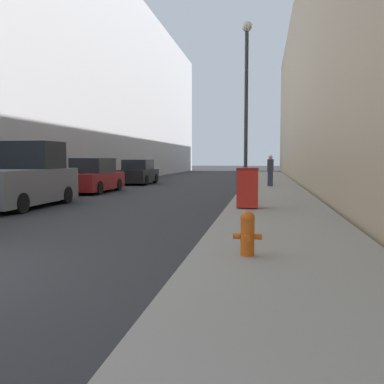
% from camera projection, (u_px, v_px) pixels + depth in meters
% --- Properties ---
extents(sidewalk_right, '(3.26, 60.00, 0.13)m').
position_uv_depth(sidewalk_right, '(272.00, 189.00, 22.49)').
color(sidewalk_right, gray).
rests_on(sidewalk_right, ground).
extents(building_left_glass, '(12.00, 60.00, 15.07)m').
position_uv_depth(building_left_glass, '(49.00, 82.00, 32.55)').
color(building_left_glass, '#BCBCC1').
rests_on(building_left_glass, ground).
extents(fire_hydrant, '(0.46, 0.35, 0.72)m').
position_uv_depth(fire_hydrant, '(247.00, 232.00, 6.80)').
color(fire_hydrant, '#D15614').
rests_on(fire_hydrant, sidewalk_right).
extents(trash_bin, '(0.67, 0.67, 1.27)m').
position_uv_depth(trash_bin, '(248.00, 187.00, 13.39)').
color(trash_bin, red).
rests_on(trash_bin, sidewalk_right).
extents(lamppost, '(0.41, 0.41, 6.87)m').
position_uv_depth(lamppost, '(246.00, 94.00, 16.72)').
color(lamppost, '#2D332D').
rests_on(lamppost, sidewalk_right).
extents(pickup_truck, '(2.19, 4.91, 2.30)m').
position_uv_depth(pickup_truck, '(22.00, 180.00, 14.86)').
color(pickup_truck, slate).
rests_on(pickup_truck, ground).
extents(parked_sedan_near, '(1.84, 4.50, 1.71)m').
position_uv_depth(parked_sedan_near, '(94.00, 177.00, 21.36)').
color(parked_sedan_near, maroon).
rests_on(parked_sedan_near, ground).
extents(parked_sedan_far, '(1.94, 4.00, 1.63)m').
position_uv_depth(parked_sedan_far, '(138.00, 173.00, 28.33)').
color(parked_sedan_far, black).
rests_on(parked_sedan_far, ground).
extents(pedestrian_on_sidewalk, '(0.35, 0.23, 1.75)m').
position_uv_depth(pedestrian_on_sidewalk, '(270.00, 171.00, 24.26)').
color(pedestrian_on_sidewalk, '#2D3347').
rests_on(pedestrian_on_sidewalk, sidewalk_right).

